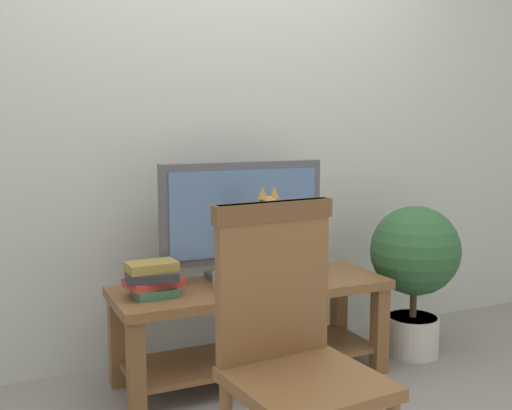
% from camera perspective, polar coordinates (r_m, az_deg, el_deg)
% --- Properties ---
extents(back_wall, '(7.00, 0.12, 2.80)m').
position_cam_1_polar(back_wall, '(3.31, -4.35, 10.43)').
color(back_wall, '#B7BCB2').
rests_on(back_wall, ground).
extents(tv_stand, '(1.32, 0.48, 0.48)m').
position_cam_1_polar(tv_stand, '(3.01, -0.40, -9.90)').
color(tv_stand, brown).
rests_on(tv_stand, ground).
extents(tv, '(0.83, 0.20, 0.57)m').
position_cam_1_polar(tv, '(3.00, -1.19, -1.15)').
color(tv, '#4C4C51').
rests_on(tv, tv_stand).
extents(media_box, '(0.42, 0.24, 0.07)m').
position_cam_1_polar(media_box, '(2.88, 0.71, -6.93)').
color(media_box, '#BCBCC1').
rests_on(media_box, tv_stand).
extents(cat, '(0.22, 0.35, 0.40)m').
position_cam_1_polar(cat, '(2.83, 0.87, -3.39)').
color(cat, olive).
rests_on(cat, media_box).
extents(wooden_chair, '(0.45, 0.45, 1.00)m').
position_cam_1_polar(wooden_chair, '(1.92, 3.25, -12.65)').
color(wooden_chair, brown).
rests_on(wooden_chair, ground).
extents(book_stack, '(0.27, 0.21, 0.15)m').
position_cam_1_polar(book_stack, '(2.78, -9.48, -6.72)').
color(book_stack, '#38664C').
rests_on(book_stack, tv_stand).
extents(potted_plant, '(0.47, 0.47, 0.80)m').
position_cam_1_polar(potted_plant, '(3.39, 14.37, -5.16)').
color(potted_plant, beige).
rests_on(potted_plant, ground).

